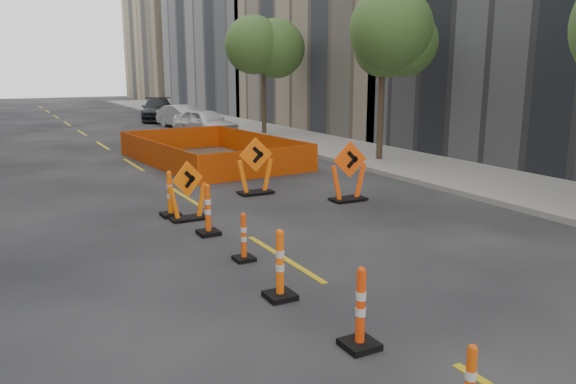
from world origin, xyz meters
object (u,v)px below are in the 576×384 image
chevron_sign_center (255,166)px  chevron_sign_right (349,171)px  parked_car_mid (183,116)px  parked_car_far (158,110)px  channelizer_7 (170,194)px  parked_car_near (205,123)px  channelizer_5 (244,237)px  chevron_sign_left (187,191)px  channelizer_6 (208,209)px  channelizer_3 (361,308)px  channelizer_4 (280,264)px

chevron_sign_center → chevron_sign_right: (1.87, -1.98, -0.00)m
chevron_sign_right → parked_car_mid: bearing=91.8°
parked_car_far → channelizer_7: bearing=-88.6°
parked_car_near → parked_car_mid: parked_car_near is taller
channelizer_5 → parked_car_far: parked_car_far is taller
channelizer_5 → chevron_sign_left: (0.02, 3.29, 0.25)m
parked_car_near → chevron_sign_center: bearing=-119.7°
channelizer_6 → parked_car_mid: 22.87m
channelizer_3 → parked_car_near: parked_car_near is taller
channelizer_4 → chevron_sign_right: (4.73, 5.01, 0.25)m
channelizer_5 → parked_car_near: 19.98m
channelizer_6 → chevron_sign_left: (0.01, 1.39, 0.15)m
channelizer_4 → parked_car_far: 31.73m
parked_car_near → chevron_sign_left: bearing=-126.8°
channelizer_4 → channelizer_7: size_ratio=1.00×
channelizer_7 → chevron_sign_left: bearing=-61.4°
channelizer_6 → parked_car_mid: size_ratio=0.27×
channelizer_6 → parked_car_near: bearing=69.9°
chevron_sign_left → parked_car_far: size_ratio=0.27×
chevron_sign_left → channelizer_4: bearing=-108.4°
chevron_sign_right → channelizer_6: bearing=-157.4°
channelizer_5 → channelizer_7: bearing=93.9°
channelizer_6 → chevron_sign_right: (4.49, 1.20, 0.26)m
channelizer_6 → channelizer_5: bearing=-90.2°
channelizer_4 → parked_car_mid: 26.59m
channelizer_4 → chevron_sign_center: bearing=67.7°
chevron_sign_right → channelizer_3: bearing=-115.8°
parked_car_far → chevron_sign_center: bearing=-82.8°
channelizer_7 → parked_car_near: bearing=66.8°
channelizer_4 → channelizer_6: 3.82m
channelizer_6 → channelizer_3: bearing=-90.7°
channelizer_6 → chevron_sign_left: 1.40m
chevron_sign_center → parked_car_near: (3.61, 13.89, -0.09)m
channelizer_4 → channelizer_6: channelizer_4 is taller
chevron_sign_center → chevron_sign_right: 2.72m
chevron_sign_right → parked_car_mid: 20.79m
chevron_sign_center → parked_car_near: size_ratio=0.38×
channelizer_4 → parked_car_near: size_ratio=0.26×
channelizer_4 → parked_car_far: bearing=77.7°
parked_car_near → parked_car_far: parked_car_far is taller
channelizer_3 → channelizer_4: 1.91m
channelizer_4 → parked_car_mid: parked_car_mid is taller
channelizer_3 → parked_car_far: bearing=78.6°
chevron_sign_right → parked_car_near: bearing=91.4°
channelizer_4 → parked_car_mid: bearing=75.1°
parked_car_near → channelizer_3: bearing=-120.6°
channelizer_5 → chevron_sign_center: size_ratio=0.57×
channelizer_7 → chevron_sign_right: chevron_sign_right is taller
channelizer_5 → channelizer_6: 1.91m
parked_car_far → chevron_sign_left: bearing=-87.7°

